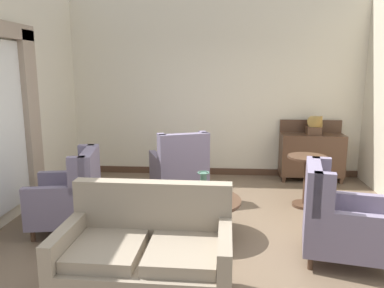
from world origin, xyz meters
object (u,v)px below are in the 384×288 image
porcelain_vase (203,189)px  settee (147,256)px  gramophone (317,123)px  armchair_foreground_right (179,169)px  armchair_back_corner (71,196)px  sideboard (311,154)px  side_table (306,176)px  coffee_table (200,204)px  armchair_beside_settee (340,221)px

porcelain_vase → settee: 1.40m
gramophone → porcelain_vase: bearing=-128.0°
armchair_foreground_right → armchair_back_corner: bearing=27.4°
armchair_foreground_right → sideboard: size_ratio=1.04×
porcelain_vase → side_table: bearing=37.9°
coffee_table → porcelain_vase: size_ratio=2.88×
gramophone → side_table: bearing=-108.6°
settee → armchair_foreground_right: armchair_foreground_right is taller
porcelain_vase → side_table: (1.43, 1.11, -0.14)m
coffee_table → armchair_back_corner: armchair_back_corner is taller
armchair_foreground_right → side_table: size_ratio=1.50×
porcelain_vase → gramophone: (1.85, 2.37, 0.46)m
gramophone → settee: bearing=-121.5°
armchair_foreground_right → armchair_beside_settee: bearing=113.3°
armchair_beside_settee → armchair_back_corner: (-3.07, 0.54, 0.01)m
side_table → sideboard: 1.39m
porcelain_vase → armchair_foreground_right: (-0.44, 1.44, -0.16)m
porcelain_vase → armchair_foreground_right: size_ratio=0.30×
armchair_foreground_right → sideboard: 2.47m
armchair_foreground_right → armchair_back_corner: (-1.19, -1.36, 0.00)m
coffee_table → gramophone: bearing=51.0°
armchair_foreground_right → armchair_back_corner: size_ratio=1.13×
settee → armchair_back_corner: (-1.22, 1.41, 0.02)m
porcelain_vase → side_table: size_ratio=0.45×
side_table → porcelain_vase: bearing=-142.1°
armchair_foreground_right → sideboard: sideboard is taller
sideboard → gramophone: (0.04, -0.08, 0.57)m
settee → sideboard: sideboard is taller
armchair_back_corner → sideboard: 4.18m
settee → porcelain_vase: bearing=73.6°
armchair_back_corner → gramophone: bearing=113.0°
coffee_table → sideboard: bearing=52.6°
armchair_beside_settee → armchair_foreground_right: (-1.87, 1.90, 0.00)m
armchair_beside_settee → side_table: 1.57m
armchair_back_corner → side_table: bearing=98.3°
coffee_table → sideboard: (1.85, 2.42, 0.10)m
side_table → sideboard: bearing=74.2°
armchair_back_corner → side_table: armchair_back_corner is taller
coffee_table → armchair_beside_settee: 1.56m
coffee_table → settee: 1.42m
armchair_back_corner → side_table: (3.06, 1.03, 0.02)m
coffee_table → armchair_foreground_right: armchair_foreground_right is taller
sideboard → gramophone: bearing=-62.4°
settee → armchair_foreground_right: 2.77m
coffee_table → porcelain_vase: (0.04, -0.03, 0.21)m
porcelain_vase → armchair_back_corner: armchair_back_corner is taller
side_table → settee: bearing=-127.1°
side_table → coffee_table: bearing=-143.8°
coffee_table → armchair_beside_settee: size_ratio=0.97×
porcelain_vase → sideboard: bearing=53.6°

